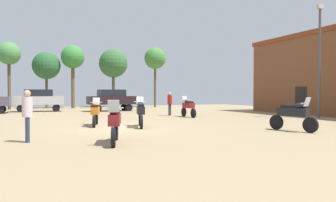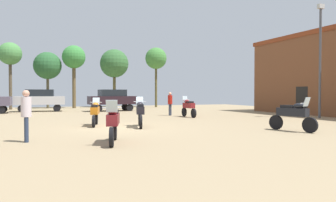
{
  "view_description": "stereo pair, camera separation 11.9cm",
  "coord_description": "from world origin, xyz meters",
  "px_view_note": "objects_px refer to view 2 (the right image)",
  "views": [
    {
      "loc": [
        -3.84,
        -15.4,
        1.7
      ],
      "look_at": [
        3.44,
        2.61,
        1.22
      ],
      "focal_mm": 34.44,
      "sensor_mm": 36.0,
      "label": 1
    },
    {
      "loc": [
        -3.73,
        -15.44,
        1.7
      ],
      "look_at": [
        3.44,
        2.61,
        1.22
      ],
      "focal_mm": 34.44,
      "sensor_mm": 36.0,
      "label": 2
    }
  ],
  "objects_px": {
    "tree_6": "(48,66)",
    "motorcycle_7": "(113,122)",
    "motorcycle_3": "(95,112)",
    "motorcycle_6": "(189,107)",
    "tree_1": "(114,64)",
    "tree_8": "(10,55)",
    "tree_2": "(156,59)",
    "car_2": "(112,99)",
    "car_1": "(40,99)",
    "lamp_post": "(320,55)",
    "person_2": "(26,112)",
    "motorcycle_5": "(140,112)",
    "motorcycle_4": "(293,114)",
    "person_3": "(170,102)",
    "tree_7": "(74,58)"
  },
  "relations": [
    {
      "from": "tree_2",
      "to": "car_2",
      "type": "bearing_deg",
      "value": -135.87
    },
    {
      "from": "car_1",
      "to": "tree_8",
      "type": "height_order",
      "value": "tree_8"
    },
    {
      "from": "motorcycle_3",
      "to": "tree_1",
      "type": "xyz_separation_m",
      "value": [
        5.61,
        21.36,
        4.46
      ]
    },
    {
      "from": "person_2",
      "to": "tree_2",
      "type": "xyz_separation_m",
      "value": [
        13.3,
        24.23,
        4.7
      ]
    },
    {
      "from": "motorcycle_3",
      "to": "car_2",
      "type": "bearing_deg",
      "value": 88.38
    },
    {
      "from": "motorcycle_3",
      "to": "car_1",
      "type": "distance_m",
      "value": 15.05
    },
    {
      "from": "motorcycle_7",
      "to": "tree_2",
      "type": "bearing_deg",
      "value": -96.55
    },
    {
      "from": "car_1",
      "to": "motorcycle_5",
      "type": "bearing_deg",
      "value": -160.12
    },
    {
      "from": "person_2",
      "to": "motorcycle_4",
      "type": "bearing_deg",
      "value": 82.07
    },
    {
      "from": "motorcycle_5",
      "to": "motorcycle_3",
      "type": "bearing_deg",
      "value": 158.98
    },
    {
      "from": "car_2",
      "to": "lamp_post",
      "type": "height_order",
      "value": "lamp_post"
    },
    {
      "from": "motorcycle_3",
      "to": "motorcycle_5",
      "type": "bearing_deg",
      "value": -21.71
    },
    {
      "from": "motorcycle_5",
      "to": "person_3",
      "type": "distance_m",
      "value": 8.25
    },
    {
      "from": "tree_6",
      "to": "motorcycle_3",
      "type": "bearing_deg",
      "value": -85.01
    },
    {
      "from": "car_1",
      "to": "tree_8",
      "type": "distance_m",
      "value": 7.13
    },
    {
      "from": "person_3",
      "to": "motorcycle_3",
      "type": "bearing_deg",
      "value": -0.03
    },
    {
      "from": "tree_6",
      "to": "tree_8",
      "type": "height_order",
      "value": "tree_8"
    },
    {
      "from": "car_1",
      "to": "lamp_post",
      "type": "height_order",
      "value": "lamp_post"
    },
    {
      "from": "motorcycle_5",
      "to": "tree_2",
      "type": "bearing_deg",
      "value": 83.02
    },
    {
      "from": "tree_7",
      "to": "tree_8",
      "type": "bearing_deg",
      "value": -172.19
    },
    {
      "from": "tree_6",
      "to": "motorcycle_7",
      "type": "bearing_deg",
      "value": -86.87
    },
    {
      "from": "person_2",
      "to": "tree_8",
      "type": "relative_size",
      "value": 0.26
    },
    {
      "from": "car_1",
      "to": "tree_6",
      "type": "distance_m",
      "value": 7.22
    },
    {
      "from": "tree_7",
      "to": "lamp_post",
      "type": "relative_size",
      "value": 0.92
    },
    {
      "from": "motorcycle_7",
      "to": "tree_8",
      "type": "bearing_deg",
      "value": -62.95
    },
    {
      "from": "tree_1",
      "to": "motorcycle_7",
      "type": "bearing_deg",
      "value": -102.28
    },
    {
      "from": "motorcycle_4",
      "to": "tree_8",
      "type": "relative_size",
      "value": 0.33
    },
    {
      "from": "motorcycle_4",
      "to": "tree_6",
      "type": "height_order",
      "value": "tree_6"
    },
    {
      "from": "car_2",
      "to": "lamp_post",
      "type": "xyz_separation_m",
      "value": [
        11.15,
        -13.54,
        3.03
      ]
    },
    {
      "from": "car_1",
      "to": "person_2",
      "type": "height_order",
      "value": "car_1"
    },
    {
      "from": "tree_2",
      "to": "tree_6",
      "type": "distance_m",
      "value": 12.23
    },
    {
      "from": "car_2",
      "to": "tree_8",
      "type": "xyz_separation_m",
      "value": [
        -9.06,
        6.56,
        4.4
      ]
    },
    {
      "from": "car_1",
      "to": "tree_7",
      "type": "distance_m",
      "value": 8.04
    },
    {
      "from": "person_2",
      "to": "tree_1",
      "type": "height_order",
      "value": "tree_1"
    },
    {
      "from": "lamp_post",
      "to": "tree_6",
      "type": "bearing_deg",
      "value": 127.72
    },
    {
      "from": "motorcycle_5",
      "to": "person_2",
      "type": "distance_m",
      "value": 6.03
    },
    {
      "from": "motorcycle_6",
      "to": "tree_2",
      "type": "height_order",
      "value": "tree_2"
    },
    {
      "from": "tree_1",
      "to": "tree_8",
      "type": "bearing_deg",
      "value": -171.33
    },
    {
      "from": "motorcycle_3",
      "to": "car_2",
      "type": "distance_m",
      "value": 13.62
    },
    {
      "from": "tree_1",
      "to": "lamp_post",
      "type": "bearing_deg",
      "value": -67.16
    },
    {
      "from": "tree_1",
      "to": "tree_2",
      "type": "relative_size",
      "value": 0.97
    },
    {
      "from": "motorcycle_5",
      "to": "person_3",
      "type": "height_order",
      "value": "person_3"
    },
    {
      "from": "tree_2",
      "to": "tree_7",
      "type": "xyz_separation_m",
      "value": [
        -9.34,
        1.02,
        -0.18
      ]
    },
    {
      "from": "person_2",
      "to": "tree_6",
      "type": "bearing_deg",
      "value": 174.12
    },
    {
      "from": "motorcycle_5",
      "to": "tree_8",
      "type": "height_order",
      "value": "tree_8"
    },
    {
      "from": "motorcycle_3",
      "to": "motorcycle_6",
      "type": "relative_size",
      "value": 1.01
    },
    {
      "from": "tree_6",
      "to": "tree_7",
      "type": "height_order",
      "value": "tree_7"
    },
    {
      "from": "tree_1",
      "to": "tree_2",
      "type": "xyz_separation_m",
      "value": [
        4.62,
        -1.83,
        0.58
      ]
    },
    {
      "from": "motorcycle_4",
      "to": "person_2",
      "type": "height_order",
      "value": "person_2"
    },
    {
      "from": "tree_1",
      "to": "car_1",
      "type": "bearing_deg",
      "value": -141.53
    }
  ]
}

